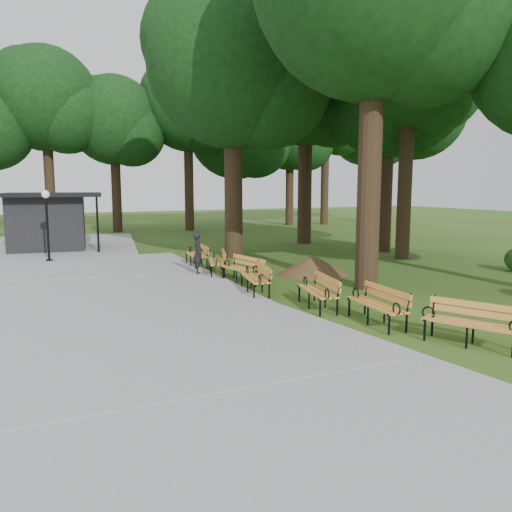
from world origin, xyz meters
name	(u,v)px	position (x,y,z in m)	size (l,w,h in m)	color
ground	(278,302)	(0.00, 0.00, 0.00)	(100.00, 100.00, 0.00)	#2C4E16
path	(108,293)	(-4.00, 3.00, 0.03)	(12.00, 38.00, 0.06)	gray
person	(198,253)	(-0.52, 4.98, 0.76)	(0.56, 0.36, 1.52)	black
kiosk	(47,222)	(-4.84, 14.69, 1.40)	(4.48, 3.89, 2.80)	black
lamp_post	(46,210)	(-5.10, 10.49, 2.14)	(0.32, 0.32, 2.96)	black
dirt_mound	(313,265)	(3.13, 3.17, 0.35)	(2.22, 2.22, 0.69)	#47301C
bench_0	(471,324)	(1.58, -5.01, 0.44)	(1.90, 0.64, 0.88)	orange
bench_1	(376,305)	(0.95, -2.94, 0.44)	(1.90, 0.64, 0.88)	orange
bench_2	(317,291)	(0.56, -1.09, 0.44)	(1.90, 0.64, 0.88)	orange
bench_3	(255,278)	(-0.07, 1.29, 0.44)	(1.90, 0.64, 0.88)	orange
bench_4	(242,270)	(0.23, 2.87, 0.44)	(1.90, 0.64, 0.88)	orange
bench_5	(217,262)	(0.09, 4.77, 0.44)	(1.90, 0.64, 0.88)	orange
bench_6	(196,255)	(0.02, 6.75, 0.44)	(1.90, 0.64, 0.88)	orange
lawn_tree_1	(410,62)	(8.80, 4.85, 8.20)	(5.37, 5.37, 10.96)	black
lawn_tree_2	(233,63)	(2.37, 8.44, 8.27)	(7.25, 7.25, 11.96)	black
lawn_tree_4	(306,76)	(8.04, 11.76, 8.86)	(7.29, 7.29, 12.56)	black
lawn_tree_5	(390,92)	(9.61, 6.96, 7.42)	(6.08, 6.08, 10.50)	black
tree_backdrop	(207,118)	(6.78, 23.29, 8.01)	(37.88, 9.42, 16.01)	black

